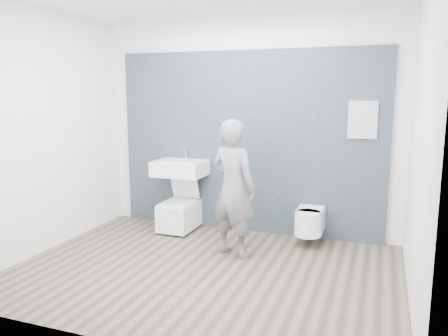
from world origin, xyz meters
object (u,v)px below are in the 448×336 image
(toilet_rounded, at_px, (309,221))
(washbasin, at_px, (180,168))
(visitor, at_px, (233,188))
(toilet_square, at_px, (179,214))

(toilet_rounded, bearing_deg, washbasin, 179.23)
(washbasin, xyz_separation_m, visitor, (0.98, -0.66, -0.07))
(toilet_square, distance_m, toilet_rounded, 1.76)
(toilet_square, height_order, toilet_rounded, toilet_square)
(washbasin, distance_m, toilet_rounded, 1.84)
(toilet_square, bearing_deg, washbasin, 90.00)
(toilet_square, xyz_separation_m, visitor, (0.98, -0.61, 0.55))
(washbasin, height_order, toilet_square, washbasin)
(toilet_rounded, relative_size, visitor, 0.35)
(toilet_square, relative_size, visitor, 0.50)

